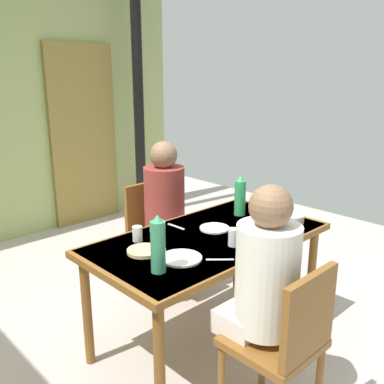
{
  "coord_description": "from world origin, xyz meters",
  "views": [
    {
      "loc": [
        -1.37,
        -1.78,
        1.7
      ],
      "look_at": [
        0.4,
        0.06,
        0.98
      ],
      "focal_mm": 39.94,
      "sensor_mm": 36.0,
      "label": 1
    }
  ],
  "objects_px": {
    "water_bottle_green_near": "(158,245)",
    "chair_far_diner": "(155,231)",
    "chair_near_diner": "(286,340)",
    "serving_bowl_center": "(291,218)",
    "person_near_diner": "(265,275)",
    "person_far_diner": "(166,200)",
    "dining_table": "(209,247)",
    "water_bottle_green_far": "(240,197)"
  },
  "relations": [
    {
      "from": "person_near_diner",
      "to": "water_bottle_green_far",
      "type": "distance_m",
      "value": 1.04
    },
    {
      "from": "person_near_diner",
      "to": "water_bottle_green_near",
      "type": "distance_m",
      "value": 0.54
    },
    {
      "from": "person_near_diner",
      "to": "person_far_diner",
      "type": "distance_m",
      "value": 1.31
    },
    {
      "from": "water_bottle_green_far",
      "to": "serving_bowl_center",
      "type": "distance_m",
      "value": 0.38
    },
    {
      "from": "chair_near_diner",
      "to": "serving_bowl_center",
      "type": "height_order",
      "value": "chair_near_diner"
    },
    {
      "from": "dining_table",
      "to": "chair_far_diner",
      "type": "bearing_deg",
      "value": 76.67
    },
    {
      "from": "chair_far_diner",
      "to": "person_near_diner",
      "type": "height_order",
      "value": "person_near_diner"
    },
    {
      "from": "chair_far_diner",
      "to": "serving_bowl_center",
      "type": "height_order",
      "value": "chair_far_diner"
    },
    {
      "from": "person_near_diner",
      "to": "water_bottle_green_near",
      "type": "bearing_deg",
      "value": 120.11
    },
    {
      "from": "water_bottle_green_far",
      "to": "serving_bowl_center",
      "type": "height_order",
      "value": "water_bottle_green_far"
    },
    {
      "from": "water_bottle_green_near",
      "to": "chair_far_diner",
      "type": "bearing_deg",
      "value": 52.19
    },
    {
      "from": "water_bottle_green_near",
      "to": "water_bottle_green_far",
      "type": "height_order",
      "value": "water_bottle_green_near"
    },
    {
      "from": "person_near_diner",
      "to": "person_far_diner",
      "type": "xyz_separation_m",
      "value": [
        0.44,
        1.24,
        0.0
      ]
    },
    {
      "from": "person_far_diner",
      "to": "serving_bowl_center",
      "type": "distance_m",
      "value": 0.92
    },
    {
      "from": "chair_far_diner",
      "to": "chair_near_diner",
      "type": "bearing_deg",
      "value": 73.62
    },
    {
      "from": "serving_bowl_center",
      "to": "water_bottle_green_near",
      "type": "bearing_deg",
      "value": 177.66
    },
    {
      "from": "dining_table",
      "to": "chair_far_diner",
      "type": "relative_size",
      "value": 1.72
    },
    {
      "from": "person_near_diner",
      "to": "water_bottle_green_near",
      "type": "height_order",
      "value": "person_near_diner"
    },
    {
      "from": "dining_table",
      "to": "person_near_diner",
      "type": "bearing_deg",
      "value": -113.18
    },
    {
      "from": "person_near_diner",
      "to": "serving_bowl_center",
      "type": "distance_m",
      "value": 0.94
    },
    {
      "from": "chair_far_diner",
      "to": "water_bottle_green_near",
      "type": "distance_m",
      "value": 1.21
    },
    {
      "from": "chair_near_diner",
      "to": "serving_bowl_center",
      "type": "bearing_deg",
      "value": 33.04
    },
    {
      "from": "person_far_diner",
      "to": "chair_far_diner",
      "type": "bearing_deg",
      "value": -90.0
    },
    {
      "from": "chair_near_diner",
      "to": "person_near_diner",
      "type": "bearing_deg",
      "value": 90.0
    },
    {
      "from": "chair_near_diner",
      "to": "person_far_diner",
      "type": "xyz_separation_m",
      "value": [
        0.44,
        1.37,
        0.28
      ]
    },
    {
      "from": "person_near_diner",
      "to": "water_bottle_green_far",
      "type": "height_order",
      "value": "person_near_diner"
    },
    {
      "from": "person_far_diner",
      "to": "water_bottle_green_near",
      "type": "xyz_separation_m",
      "value": [
        -0.71,
        -0.78,
        0.09
      ]
    },
    {
      "from": "chair_near_diner",
      "to": "chair_far_diner",
      "type": "distance_m",
      "value": 1.57
    },
    {
      "from": "chair_far_diner",
      "to": "water_bottle_green_near",
      "type": "relative_size",
      "value": 2.88
    },
    {
      "from": "person_far_diner",
      "to": "water_bottle_green_far",
      "type": "distance_m",
      "value": 0.56
    },
    {
      "from": "dining_table",
      "to": "person_far_diner",
      "type": "height_order",
      "value": "person_far_diner"
    },
    {
      "from": "serving_bowl_center",
      "to": "chair_near_diner",
      "type": "bearing_deg",
      "value": -146.96
    },
    {
      "from": "dining_table",
      "to": "water_bottle_green_far",
      "type": "distance_m",
      "value": 0.51
    },
    {
      "from": "chair_near_diner",
      "to": "chair_far_diner",
      "type": "xyz_separation_m",
      "value": [
        0.44,
        1.51,
        0.0
      ]
    },
    {
      "from": "dining_table",
      "to": "person_far_diner",
      "type": "distance_m",
      "value": 0.66
    },
    {
      "from": "water_bottle_green_near",
      "to": "serving_bowl_center",
      "type": "bearing_deg",
      "value": -2.34
    },
    {
      "from": "water_bottle_green_far",
      "to": "water_bottle_green_near",
      "type": "bearing_deg",
      "value": -163.39
    },
    {
      "from": "chair_far_diner",
      "to": "person_far_diner",
      "type": "xyz_separation_m",
      "value": [
        0.0,
        -0.14,
        0.28
      ]
    },
    {
      "from": "chair_far_diner",
      "to": "person_far_diner",
      "type": "height_order",
      "value": "person_far_diner"
    },
    {
      "from": "dining_table",
      "to": "person_near_diner",
      "type": "distance_m",
      "value": 0.68
    },
    {
      "from": "serving_bowl_center",
      "to": "dining_table",
      "type": "bearing_deg",
      "value": 160.53
    },
    {
      "from": "water_bottle_green_near",
      "to": "person_near_diner",
      "type": "bearing_deg",
      "value": -59.89
    }
  ]
}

